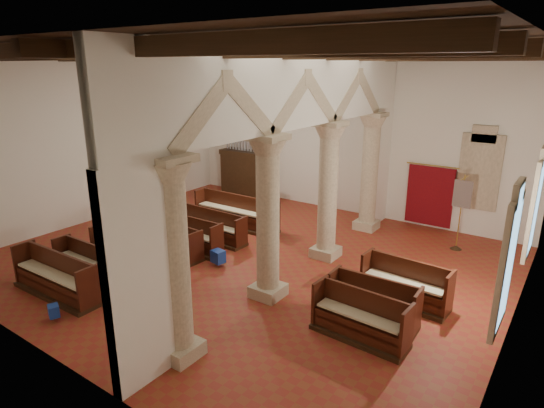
{
  "coord_description": "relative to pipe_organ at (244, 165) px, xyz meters",
  "views": [
    {
      "loc": [
        7.75,
        -9.83,
        5.55
      ],
      "look_at": [
        0.52,
        0.5,
        1.69
      ],
      "focal_mm": 30.0,
      "sensor_mm": 36.0,
      "label": 1
    }
  ],
  "objects": [
    {
      "name": "floor",
      "position": [
        4.5,
        -5.5,
        -1.37
      ],
      "size": [
        14.0,
        14.0,
        0.0
      ],
      "primitive_type": "plane",
      "color": "brown",
      "rests_on": "ground"
    },
    {
      "name": "ceiling",
      "position": [
        4.5,
        -5.5,
        4.63
      ],
      "size": [
        14.0,
        14.0,
        0.0
      ],
      "primitive_type": "plane",
      "rotation": [
        3.14,
        0.0,
        0.0
      ],
      "color": "black",
      "rests_on": "wall_back"
    },
    {
      "name": "wall_back",
      "position": [
        4.5,
        0.5,
        1.63
      ],
      "size": [
        14.0,
        0.02,
        6.0
      ],
      "primitive_type": "cube",
      "color": "white",
      "rests_on": "floor"
    },
    {
      "name": "wall_front",
      "position": [
        4.5,
        -11.5,
        1.63
      ],
      "size": [
        14.0,
        0.02,
        6.0
      ],
      "primitive_type": "cube",
      "color": "white",
      "rests_on": "floor"
    },
    {
      "name": "wall_left",
      "position": [
        -2.5,
        -5.5,
        1.63
      ],
      "size": [
        0.02,
        12.0,
        6.0
      ],
      "primitive_type": "cube",
      "color": "white",
      "rests_on": "floor"
    },
    {
      "name": "wall_right",
      "position": [
        11.5,
        -5.5,
        1.63
      ],
      "size": [
        0.02,
        12.0,
        6.0
      ],
      "primitive_type": "cube",
      "color": "white",
      "rests_on": "floor"
    },
    {
      "name": "ceiling_beams",
      "position": [
        4.5,
        -5.5,
        4.45
      ],
      "size": [
        13.8,
        11.8,
        0.3
      ],
      "primitive_type": null,
      "color": "#351F11",
      "rests_on": "wall_back"
    },
    {
      "name": "arcade",
      "position": [
        6.3,
        -5.5,
        2.19
      ],
      "size": [
        0.9,
        11.9,
        6.0
      ],
      "color": "beige",
      "rests_on": "floor"
    },
    {
      "name": "window_right_a",
      "position": [
        11.48,
        -7.0,
        0.83
      ],
      "size": [
        0.03,
        1.0,
        2.2
      ],
      "primitive_type": "cube",
      "color": "#377C5B",
      "rests_on": "wall_right"
    },
    {
      "name": "window_right_b",
      "position": [
        11.48,
        -3.0,
        0.83
      ],
      "size": [
        0.03,
        1.0,
        2.2
      ],
      "primitive_type": "cube",
      "color": "#377C5B",
      "rests_on": "wall_right"
    },
    {
      "name": "window_back",
      "position": [
        9.5,
        0.48,
        0.83
      ],
      "size": [
        1.0,
        0.03,
        2.2
      ],
      "primitive_type": "cube",
      "color": "#377C5B",
      "rests_on": "wall_back"
    },
    {
      "name": "pipe_organ",
      "position": [
        0.0,
        0.0,
        0.0
      ],
      "size": [
        2.1,
        0.85,
        4.4
      ],
      "color": "#351F11",
      "rests_on": "floor"
    },
    {
      "name": "lectern",
      "position": [
        2.04,
        -0.67,
        -0.93
      ],
      "size": [
        0.49,
        0.51,
        1.07
      ],
      "rotation": [
        0.0,
        0.0,
        -0.22
      ],
      "color": "#371E11",
      "rests_on": "floor"
    },
    {
      "name": "dossal_curtain",
      "position": [
        8.0,
        0.42,
        -0.21
      ],
      "size": [
        1.8,
        0.07,
        2.17
      ],
      "color": "maroon",
      "rests_on": "floor"
    },
    {
      "name": "processional_banner",
      "position": [
        9.39,
        -1.12,
        -0.57
      ],
      "size": [
        0.55,
        0.7,
        2.41
      ],
      "rotation": [
        0.0,
        0.0,
        -0.08
      ],
      "color": "#351F11",
      "rests_on": "floor"
    },
    {
      "name": "hymnal_box_a",
      "position": [
        2.98,
        -10.71,
        -1.13
      ],
      "size": [
        0.34,
        0.31,
        0.27
      ],
      "primitive_type": "cube",
      "rotation": [
        0.0,
        0.0,
        -0.4
      ],
      "color": "navy",
      "rests_on": "floor"
    },
    {
      "name": "hymnal_box_b",
      "position": [
        3.76,
        -8.86,
        -1.1
      ],
      "size": [
        0.4,
        0.36,
        0.34
      ],
      "primitive_type": "cube",
      "rotation": [
        0.0,
        0.0,
        -0.3
      ],
      "color": "navy",
      "rests_on": "floor"
    },
    {
      "name": "hymnal_box_c",
      "position": [
        4.07,
        -6.35,
        -1.09
      ],
      "size": [
        0.41,
        0.36,
        0.37
      ],
      "primitive_type": "cube",
      "rotation": [
        0.0,
        0.0,
        -0.17
      ],
      "color": "navy",
      "rests_on": "floor"
    },
    {
      "name": "tube_heater_a",
      "position": [
        1.34,
        -9.39,
        -1.21
      ],
      "size": [
        0.86,
        0.17,
        0.09
      ],
      "primitive_type": "cylinder",
      "rotation": [
        0.0,
        1.57,
        0.09
      ],
      "color": "silver",
      "rests_on": "floor"
    },
    {
      "name": "tube_heater_b",
      "position": [
        1.42,
        -9.9,
        -1.21
      ],
      "size": [
        0.87,
        0.11,
        0.09
      ],
      "primitive_type": "cylinder",
      "rotation": [
        0.0,
        1.57,
        0.02
      ],
      "color": "white",
      "rests_on": "floor"
    },
    {
      "name": "nave_pew_0",
      "position": [
        1.93,
        -10.0,
        -1.01
      ],
      "size": [
        2.83,
        0.79,
        1.1
      ],
      "rotation": [
        0.0,
        0.0,
        0.02
      ],
      "color": "#351F11",
      "rests_on": "floor"
    },
    {
      "name": "nave_pew_1",
      "position": [
        2.12,
        -9.02,
        -1.05
      ],
      "size": [
        3.03,
        0.67,
        0.99
      ],
      "rotation": [
        0.0,
        0.0,
        0.0
      ],
      "color": "#351F11",
      "rests_on": "floor"
    },
    {
      "name": "nave_pew_2",
      "position": [
        2.05,
        -7.83,
        -1.04
      ],
      "size": [
        2.83,
        0.8,
        1.01
      ],
      "rotation": [
        0.0,
        0.0,
        0.05
      ],
      "color": "#351F11",
      "rests_on": "floor"
    },
    {
      "name": "nave_pew_3",
      "position": [
        2.24,
        -6.55,
        -1.05
      ],
      "size": [
        2.58,
        0.82,
        0.98
      ],
      "rotation": [
        0.0,
        0.0,
        -0.06
      ],
      "color": "#351F11",
      "rests_on": "floor"
    },
    {
      "name": "nave_pew_4",
      "position": [
        2.22,
        -5.96,
        -1.03
      ],
      "size": [
        2.95,
        0.73,
        1.02
      ],
      "rotation": [
        0.0,
        0.0,
        0.01
      ],
      "color": "#351F11",
      "rests_on": "floor"
    },
    {
      "name": "nave_pew_5",
      "position": [
        2.29,
        -4.94,
        -1.04
      ],
      "size": [
        3.11,
        0.71,
        1.0
      ],
      "rotation": [
        0.0,
        0.0,
        -0.01
      ],
      "color": "#351F11",
      "rests_on": "floor"
    },
    {
      "name": "nave_pew_6",
      "position": [
        2.35,
        -3.45,
        -1.0
      ],
      "size": [
        3.39,
        0.78,
        1.14
      ],
      "rotation": [
        0.0,
        0.0,
        0.01
      ],
      "color": "#351F11",
      "rests_on": "floor"
    },
    {
      "name": "aisle_pew_0",
      "position": [
        8.95,
        -7.39,
        -1.02
      ],
      "size": [
        2.11,
        0.81,
        1.06
      ],
      "rotation": [
        0.0,
        0.0,
        -0.05
      ],
      "color": "#351F11",
      "rests_on": "floor"
    },
    {
      "name": "aisle_pew_1",
      "position": [
        8.94,
        -6.68,
        -1.01
      ],
      "size": [
        2.02,
        0.76,
        1.06
      ],
      "rotation": [
        0.0,
        0.0,
        0.03
      ],
      "color": "#351F11",
      "rests_on": "floor"
    },
    {
      "name": "aisle_pew_2",
      "position": [
        9.22,
        -5.4,
        -1.0
      ],
      "size": [
        2.16,
        0.84,
        1.09
      ],
      "rotation": [
        0.0,
        0.0,
        -0.05
      ],
      "color": "#351F11",
      "rests_on": "floor"
    }
  ]
}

